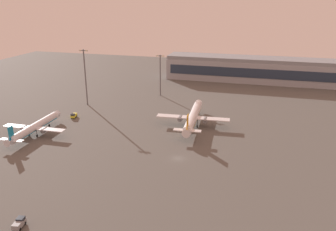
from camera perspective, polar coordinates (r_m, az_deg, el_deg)
ground_plane at (r=128.51m, az=1.66°, el=-7.05°), size 416.00×416.00×0.00m
terminal_building at (r=248.99m, az=18.27°, el=6.94°), size 157.33×22.40×16.40m
airplane_terminal_side at (r=158.37m, az=-21.01°, el=-1.81°), size 28.06×36.09×9.27m
airplane_far_stand at (r=158.64m, az=4.12°, el=-0.24°), size 33.39×42.87×10.99m
maintenance_van at (r=101.21m, az=-23.21°, el=-15.92°), size 2.62×4.41×2.25m
baggage_tractor at (r=175.48m, az=-15.18°, el=0.01°), size 2.59×4.40×2.25m
apron_light_west at (r=204.30m, az=-1.28°, el=7.07°), size 4.80×0.90×24.21m
apron_light_central at (r=190.73m, az=-13.41°, el=6.60°), size 4.80×0.90×30.07m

